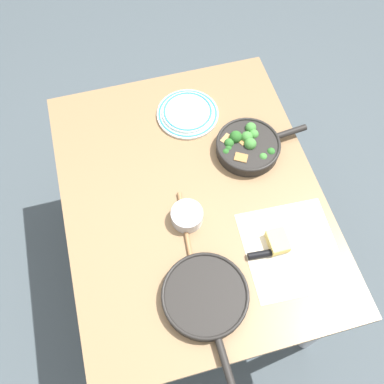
{
  "coord_description": "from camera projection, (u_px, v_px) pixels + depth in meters",
  "views": [
    {
      "loc": [
        0.7,
        -0.19,
        2.11
      ],
      "look_at": [
        0.0,
        0.0,
        0.76
      ],
      "focal_mm": 40.0,
      "sensor_mm": 36.0,
      "label": 1
    }
  ],
  "objects": [
    {
      "name": "dinner_plate_stack",
      "position": [
        188.0,
        113.0,
        1.71
      ],
      "size": [
        0.25,
        0.25,
        0.03
      ],
      "color": "silver",
      "rests_on": "dining_table_red"
    },
    {
      "name": "dining_table_red",
      "position": [
        192.0,
        205.0,
        1.62
      ],
      "size": [
        1.17,
        0.93,
        0.74
      ],
      "color": "olive",
      "rests_on": "ground_plane"
    },
    {
      "name": "grater_knife",
      "position": [
        275.0,
        252.0,
        1.44
      ],
      "size": [
        0.05,
        0.27,
        0.02
      ],
      "rotation": [
        0.0,
        0.0,
        1.48
      ],
      "color": "silver",
      "rests_on": "dining_table_red"
    },
    {
      "name": "skillet_broccoli",
      "position": [
        248.0,
        145.0,
        1.62
      ],
      "size": [
        0.24,
        0.37,
        0.08
      ],
      "rotation": [
        0.0,
        0.0,
        1.67
      ],
      "color": "black",
      "rests_on": "dining_table_red"
    },
    {
      "name": "cheese_block",
      "position": [
        278.0,
        242.0,
        1.44
      ],
      "size": [
        0.08,
        0.07,
        0.04
      ],
      "color": "#EACC66",
      "rests_on": "dining_table_red"
    },
    {
      "name": "skillet_eggs",
      "position": [
        205.0,
        297.0,
        1.35
      ],
      "size": [
        0.43,
        0.28,
        0.04
      ],
      "rotation": [
        0.0,
        0.0,
        0.01
      ],
      "color": "black",
      "rests_on": "dining_table_red"
    },
    {
      "name": "wooden_spoon",
      "position": [
        190.0,
        255.0,
        1.43
      ],
      "size": [
        0.39,
        0.06,
        0.02
      ],
      "rotation": [
        0.0,
        0.0,
        -0.09
      ],
      "color": "#996B42",
      "rests_on": "dining_table_red"
    },
    {
      "name": "parchment_sheet",
      "position": [
        291.0,
        249.0,
        1.45
      ],
      "size": [
        0.34,
        0.33,
        0.0
      ],
      "color": "beige",
      "rests_on": "dining_table_red"
    },
    {
      "name": "prep_bowl_steel",
      "position": [
        187.0,
        216.0,
        1.48
      ],
      "size": [
        0.11,
        0.11,
        0.05
      ],
      "color": "#B7B7BC",
      "rests_on": "dining_table_red"
    },
    {
      "name": "ground_plane",
      "position": [
        192.0,
        262.0,
        2.21
      ],
      "size": [
        14.0,
        14.0,
        0.0
      ],
      "primitive_type": "plane",
      "color": "#424C51"
    }
  ]
}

